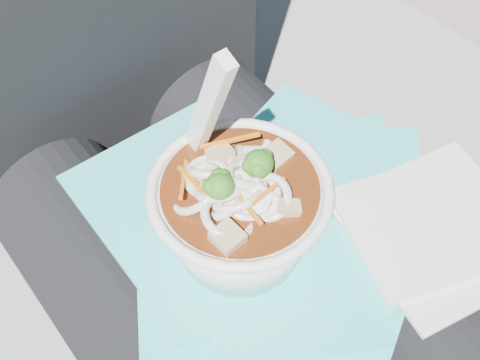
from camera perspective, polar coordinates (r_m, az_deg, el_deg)
stone_ledge at (r=0.95m, az=-4.27°, el=-12.26°), size 1.04×0.58×0.47m
lap at (r=0.62m, az=2.11°, el=-10.40°), size 0.33×0.48×0.14m
person_body at (r=0.64m, az=-3.05°, el=-3.64°), size 0.34×0.94×1.01m
plastic_bag at (r=0.56m, az=3.51°, el=-4.89°), size 0.38×0.35×0.02m
napkins at (r=0.57m, az=16.18°, el=-4.03°), size 0.17×0.17×0.01m
udon_bowl at (r=0.51m, az=-0.09°, el=-2.48°), size 0.14×0.14×0.19m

